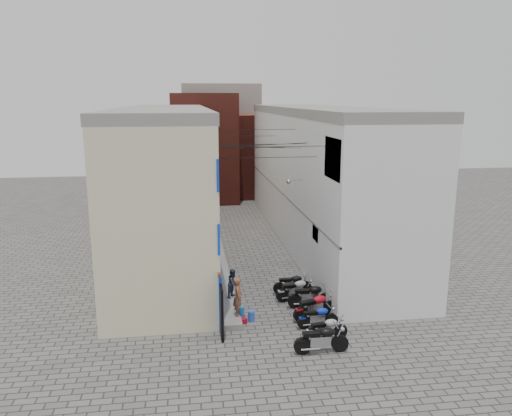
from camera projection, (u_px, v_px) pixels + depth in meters
name	position (u px, v px, depth m)	size (l,w,h in m)	color
ground	(280.00, 328.00, 21.20)	(90.00, 90.00, 0.00)	#5A5654
plinth	(214.00, 242.00, 33.46)	(0.90, 26.00, 0.25)	gray
building_left	(167.00, 179.00, 32.07)	(5.10, 27.00, 9.00)	beige
building_right	(318.00, 175.00, 33.48)	(5.94, 26.00, 9.00)	white
building_far_brick_left	(204.00, 148.00, 46.93)	(6.00, 6.00, 10.00)	maroon
building_far_brick_right	(254.00, 155.00, 49.76)	(5.00, 6.00, 8.00)	maroon
building_far_concrete	(221.00, 137.00, 52.89)	(8.00, 5.00, 11.00)	gray
far_shopfront	(229.00, 192.00, 45.31)	(2.00, 0.30, 2.40)	black
overhead_wires	(255.00, 144.00, 27.06)	(5.80, 13.02, 1.32)	black
motorcycle_a	(321.00, 338.00, 18.98)	(0.68, 2.15, 1.24)	black
motorcycle_b	(326.00, 328.00, 20.02)	(0.58, 1.85, 1.07)	#A8A9AD
motorcycle_c	(318.00, 316.00, 21.13)	(0.57, 1.81, 1.05)	#0C2BB5
motorcycle_d	(315.00, 305.00, 21.97)	(0.69, 2.18, 1.26)	#B40C1A
motorcycle_e	(311.00, 295.00, 23.15)	(0.68, 2.17, 1.25)	black
motorcycle_f	(296.00, 289.00, 23.98)	(0.65, 2.05, 1.19)	#A9AAAE
motorcycle_g	(292.00, 283.00, 24.81)	(0.61, 1.94, 1.13)	black
person_a	(238.00, 297.00, 21.69)	(0.62, 0.41, 1.71)	brown
person_b	(233.00, 283.00, 23.73)	(0.67, 0.53, 1.39)	#2E3545
water_jug_near	(251.00, 316.00, 21.82)	(0.29, 0.29, 0.45)	blue
water_jug_far	(241.00, 312.00, 22.14)	(0.33, 0.33, 0.51)	#2778C4
red_crate	(242.00, 321.00, 21.59)	(0.37, 0.28, 0.23)	maroon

